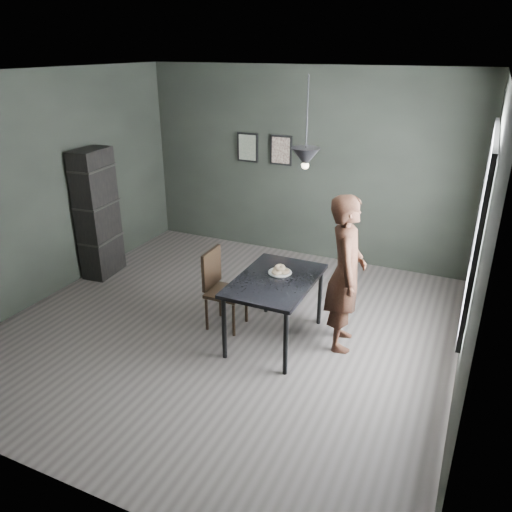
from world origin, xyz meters
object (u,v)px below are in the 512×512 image
at_px(wood_chair, 220,284).
at_px(white_plate, 280,273).
at_px(cafe_table, 275,285).
at_px(shelf_unit, 97,214).
at_px(woman, 346,273).
at_px(pendant_lamp, 306,157).

bearing_deg(wood_chair, white_plate, 6.55).
relative_size(cafe_table, wood_chair, 1.30).
height_order(wood_chair, shelf_unit, shelf_unit).
bearing_deg(shelf_unit, wood_chair, -20.19).
height_order(woman, wood_chair, woman).
relative_size(cafe_table, pendant_lamp, 1.39).
height_order(cafe_table, woman, woman).
xyz_separation_m(woman, wood_chair, (-1.40, -0.19, -0.32)).
bearing_deg(wood_chair, woman, 6.39).
relative_size(white_plate, wood_chair, 0.25).
relative_size(shelf_unit, pendant_lamp, 2.06).
bearing_deg(cafe_table, woman, 18.79).
distance_m(white_plate, pendant_lamp, 1.32).
relative_size(wood_chair, shelf_unit, 0.52).
distance_m(cafe_table, white_plate, 0.17).
distance_m(cafe_table, pendant_lamp, 1.41).
relative_size(white_plate, pendant_lamp, 0.27).
height_order(cafe_table, pendant_lamp, pendant_lamp).
height_order(white_plate, shelf_unit, shelf_unit).
xyz_separation_m(cafe_table, wood_chair, (-0.71, 0.04, -0.15)).
xyz_separation_m(wood_chair, shelf_unit, (-2.21, 0.57, 0.37)).
distance_m(cafe_table, woman, 0.75).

